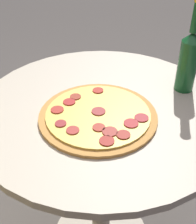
% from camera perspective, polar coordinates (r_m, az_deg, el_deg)
% --- Properties ---
extents(table, '(0.81, 0.81, 0.75)m').
position_cam_1_polar(table, '(1.11, 0.66, -6.58)').
color(table, '#B2A893').
rests_on(table, ground_plane).
extents(pizza, '(0.36, 0.36, 0.02)m').
position_cam_1_polar(pizza, '(0.94, -0.00, -0.63)').
color(pizza, '#B77F3D').
rests_on(pizza, table).
extents(beer_bottle, '(0.06, 0.06, 0.30)m').
position_cam_1_polar(beer_bottle, '(1.07, 16.24, 9.34)').
color(beer_bottle, '#144C23').
rests_on(beer_bottle, table).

